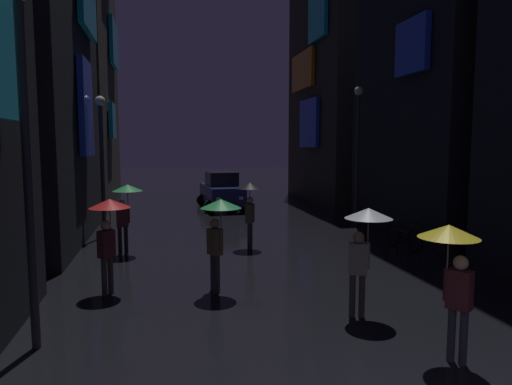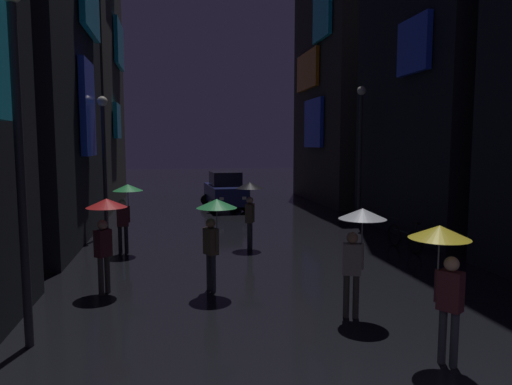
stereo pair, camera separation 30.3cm
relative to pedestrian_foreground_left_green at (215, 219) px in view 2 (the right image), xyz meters
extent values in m
cube|color=#264CF9|center=(-3.64, 6.20, 2.84)|extent=(0.20, 1.86, 3.15)
cube|color=#19D8F2|center=(-3.64, 7.42, 6.51)|extent=(0.20, 3.10, 1.93)
cube|color=#33302D|center=(-5.79, 15.75, 6.67)|extent=(4.00, 8.98, 16.68)
cube|color=#19D8F2|center=(-3.64, 14.79, 2.86)|extent=(0.20, 1.82, 1.79)
cube|color=#19D8F2|center=(-3.64, 16.92, 7.14)|extent=(0.20, 3.16, 2.44)
cube|color=#264CF9|center=(7.06, 4.30, 4.92)|extent=(0.20, 1.90, 1.82)
cube|color=#2D2826|center=(9.21, 15.56, 5.04)|extent=(4.00, 8.59, 13.43)
cube|color=#264CF9|center=(7.06, 15.07, 2.85)|extent=(0.20, 2.96, 2.72)
cube|color=orange|center=(7.06, 16.37, 5.97)|extent=(0.20, 3.79, 2.14)
cube|color=#19D8F2|center=(7.06, 13.84, 8.53)|extent=(0.20, 2.59, 2.65)
cylinder|color=#2D2D38|center=(-0.13, 0.17, -1.24)|extent=(0.12, 0.12, 0.85)
cylinder|color=#2D2D38|center=(-0.04, 0.01, -1.24)|extent=(0.12, 0.12, 0.85)
cube|color=brown|center=(-0.09, 0.09, -0.52)|extent=(0.35, 0.40, 0.60)
sphere|color=#9E7051|center=(-0.09, 0.09, -0.11)|extent=(0.22, 0.22, 0.22)
cylinder|color=brown|center=(0.04, -0.04, -0.47)|extent=(0.09, 0.09, 0.50)
cylinder|color=slate|center=(0.04, -0.04, -0.13)|extent=(0.02, 0.02, 0.77)
cone|color=green|center=(0.04, -0.04, 0.35)|extent=(0.90, 0.90, 0.20)
cylinder|color=#38332D|center=(-2.50, 0.26, -1.24)|extent=(0.12, 0.12, 0.85)
cylinder|color=#38332D|center=(-2.39, 0.39, -1.24)|extent=(0.12, 0.12, 0.85)
cube|color=#4C1E23|center=(-2.44, 0.33, -0.52)|extent=(0.39, 0.40, 0.60)
sphere|color=tan|center=(-2.44, 0.33, -0.11)|extent=(0.22, 0.22, 0.22)
cylinder|color=#4C1E23|center=(-2.36, 0.49, -0.47)|extent=(0.09, 0.09, 0.50)
cylinder|color=slate|center=(-2.36, 0.49, -0.13)|extent=(0.02, 0.02, 0.77)
cone|color=red|center=(-2.36, 0.49, 0.35)|extent=(0.90, 0.90, 0.20)
cylinder|color=black|center=(-2.50, 4.12, -1.24)|extent=(0.12, 0.12, 0.85)
cylinder|color=black|center=(-2.32, 4.15, -1.24)|extent=(0.12, 0.12, 0.85)
cube|color=#4C1E23|center=(-2.41, 4.14, -0.52)|extent=(0.37, 0.27, 0.60)
sphere|color=beige|center=(-2.41, 4.14, -0.11)|extent=(0.22, 0.22, 0.22)
cylinder|color=#4C1E23|center=(-2.24, 4.21, -0.47)|extent=(0.09, 0.09, 0.50)
cylinder|color=slate|center=(-2.24, 4.21, -0.13)|extent=(0.02, 0.02, 0.77)
cone|color=green|center=(-2.24, 4.21, 0.35)|extent=(0.90, 0.90, 0.20)
cylinder|color=#2D2D38|center=(3.16, -4.15, -1.24)|extent=(0.12, 0.12, 0.85)
cylinder|color=#2D2D38|center=(3.06, -3.99, -1.24)|extent=(0.12, 0.12, 0.85)
cube|color=#4C1E23|center=(3.11, -4.07, -0.52)|extent=(0.37, 0.40, 0.60)
sphere|color=tan|center=(3.11, -4.07, -0.11)|extent=(0.22, 0.22, 0.22)
cylinder|color=#4C1E23|center=(2.97, -3.95, -0.47)|extent=(0.09, 0.09, 0.50)
cylinder|color=slate|center=(2.97, -3.95, -0.13)|extent=(0.02, 0.02, 0.77)
cone|color=yellow|center=(2.97, -3.95, 0.35)|extent=(0.90, 0.90, 0.20)
cylinder|color=#38332D|center=(2.33, -1.98, -1.24)|extent=(0.12, 0.12, 0.85)
cylinder|color=#38332D|center=(2.49, -2.04, -1.24)|extent=(0.12, 0.12, 0.85)
cube|color=gray|center=(2.41, -2.01, -0.52)|extent=(0.39, 0.32, 0.60)
sphere|color=#9E7051|center=(2.41, -2.01, -0.11)|extent=(0.22, 0.22, 0.22)
cylinder|color=gray|center=(2.60, -2.03, -0.47)|extent=(0.09, 0.09, 0.50)
cylinder|color=slate|center=(2.60, -2.03, -0.13)|extent=(0.02, 0.02, 0.77)
cone|color=silver|center=(2.60, -2.03, 0.35)|extent=(0.90, 0.90, 0.20)
cylinder|color=#2D2D38|center=(1.45, 4.00, -1.24)|extent=(0.12, 0.12, 0.85)
cylinder|color=#2D2D38|center=(1.53, 4.16, -1.24)|extent=(0.12, 0.12, 0.85)
cube|color=brown|center=(1.49, 4.08, -0.52)|extent=(0.35, 0.40, 0.60)
sphere|color=tan|center=(1.49, 4.08, -0.11)|extent=(0.22, 0.22, 0.22)
cylinder|color=brown|center=(1.53, 4.27, -0.47)|extent=(0.09, 0.09, 0.50)
cylinder|color=slate|center=(1.53, 4.27, -0.13)|extent=(0.02, 0.02, 0.77)
cone|color=black|center=(1.53, 4.27, 0.35)|extent=(0.90, 0.90, 0.20)
torus|color=black|center=(6.24, 3.67, -1.31)|extent=(0.15, 0.72, 0.72)
torus|color=black|center=(6.38, 2.58, -1.31)|extent=(0.15, 0.72, 0.72)
cylinder|color=black|center=(6.31, 3.13, -1.13)|extent=(0.18, 1.00, 0.05)
cylinder|color=black|center=(6.38, 2.58, -0.96)|extent=(0.04, 0.04, 0.40)
cube|color=black|center=(6.38, 2.58, -0.74)|extent=(0.15, 0.25, 0.06)
cylinder|color=black|center=(6.24, 3.67, -0.76)|extent=(0.09, 0.45, 0.03)
cube|color=navy|center=(1.81, 13.40, -0.90)|extent=(1.93, 4.19, 0.90)
cube|color=black|center=(1.81, 13.40, -0.10)|extent=(1.55, 1.92, 0.70)
cylinder|color=black|center=(2.69, 12.12, -1.35)|extent=(0.65, 0.26, 0.64)
cylinder|color=black|center=(1.08, 12.03, -1.35)|extent=(0.65, 0.26, 0.64)
cylinder|color=black|center=(2.54, 14.78, -1.35)|extent=(0.65, 0.26, 0.64)
cylinder|color=black|center=(0.93, 14.69, -1.35)|extent=(0.65, 0.26, 0.64)
cube|color=white|center=(2.48, 11.37, -0.90)|extent=(0.20, 0.07, 0.14)
cube|color=white|center=(1.38, 11.31, -0.90)|extent=(0.20, 0.07, 0.14)
cylinder|color=#2D2D33|center=(-3.29, 7.11, 0.66)|extent=(0.14, 0.14, 4.66)
sphere|color=#F9EFCC|center=(-3.29, 7.11, 3.17)|extent=(0.36, 0.36, 0.36)
cylinder|color=#2D2D33|center=(-3.29, -2.22, 1.06)|extent=(0.14, 0.14, 5.47)
cylinder|color=#2D2D33|center=(6.71, 7.66, 0.98)|extent=(0.14, 0.14, 5.31)
sphere|color=#F9EFCC|center=(6.71, 7.66, 3.82)|extent=(0.36, 0.36, 0.36)
camera|label=1|loc=(-1.23, -9.94, 1.64)|focal=32.00mm
camera|label=2|loc=(-0.93, -10.00, 1.64)|focal=32.00mm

